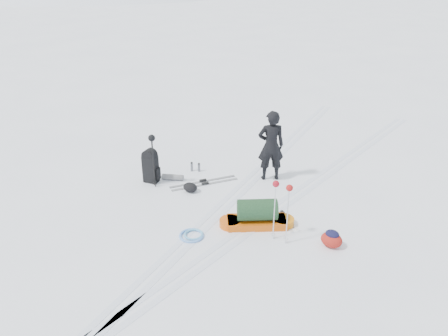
% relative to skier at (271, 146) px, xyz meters
% --- Properties ---
extents(ground, '(200.00, 200.00, 0.00)m').
position_rel_skier_xyz_m(ground, '(-0.29, -1.81, -0.98)').
color(ground, white).
rests_on(ground, ground).
extents(ski_tracks, '(3.38, 17.97, 0.01)m').
position_rel_skier_xyz_m(ski_tracks, '(0.32, -0.94, -0.98)').
color(ski_tracks, silver).
rests_on(ski_tracks, ground).
extents(skier, '(0.85, 0.80, 1.96)m').
position_rel_skier_xyz_m(skier, '(0.00, 0.00, 0.00)').
color(skier, black).
rests_on(skier, ground).
extents(pulk_sled, '(1.69, 1.37, 0.66)m').
position_rel_skier_xyz_m(pulk_sled, '(0.81, -2.29, -0.73)').
color(pulk_sled, '#C14F0B').
rests_on(pulk_sled, ground).
extents(expedition_rucksack, '(0.94, 0.74, 0.96)m').
position_rel_skier_xyz_m(expedition_rucksack, '(-2.61, -1.81, -0.54)').
color(expedition_rucksack, black).
rests_on(expedition_rucksack, ground).
extents(ski_poles_black, '(0.20, 0.18, 1.48)m').
position_rel_skier_xyz_m(ski_poles_black, '(-2.40, -2.02, 0.23)').
color(ski_poles_black, black).
rests_on(ski_poles_black, ground).
extents(ski_poles_silver, '(0.45, 0.16, 1.41)m').
position_rel_skier_xyz_m(ski_poles_silver, '(1.51, -2.58, 0.20)').
color(ski_poles_silver, silver).
rests_on(ski_poles_silver, ground).
extents(touring_skis_grey, '(1.33, 1.68, 0.07)m').
position_rel_skier_xyz_m(touring_skis_grey, '(-1.38, -1.19, -0.97)').
color(touring_skis_grey, gray).
rests_on(touring_skis_grey, ground).
extents(touring_skis_white, '(1.39, 1.16, 0.06)m').
position_rel_skier_xyz_m(touring_skis_white, '(1.06, -1.59, -0.97)').
color(touring_skis_white, silver).
rests_on(touring_skis_white, ground).
extents(rope_coil, '(0.62, 0.62, 0.07)m').
position_rel_skier_xyz_m(rope_coil, '(-0.19, -3.43, -0.95)').
color(rope_coil, '#5E98E5').
rests_on(rope_coil, ground).
extents(small_daypack, '(0.51, 0.42, 0.39)m').
position_rel_skier_xyz_m(small_daypack, '(2.53, -2.19, -0.79)').
color(small_daypack, maroon).
rests_on(small_daypack, ground).
extents(thermos_pair, '(0.28, 0.18, 0.28)m').
position_rel_skier_xyz_m(thermos_pair, '(-2.02, -0.70, -0.85)').
color(thermos_pair, slate).
rests_on(thermos_pair, ground).
extents(stuff_sack, '(0.46, 0.39, 0.25)m').
position_rel_skier_xyz_m(stuff_sack, '(-1.42, -1.77, -0.86)').
color(stuff_sack, black).
rests_on(stuff_sack, ground).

